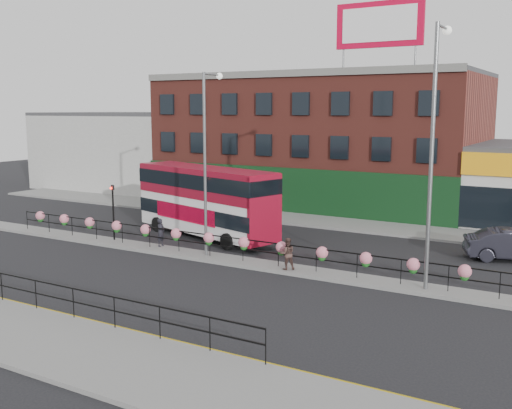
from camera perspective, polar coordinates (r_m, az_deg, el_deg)
The scene contains 17 objects.
ground at distance 30.54m, azimuth -2.86°, elevation -5.41°, with size 120.00×120.00×0.00m, color black.
south_pavement at distance 21.96m, azimuth -20.63°, elevation -11.67°, with size 60.00×4.00×0.15m, color gray.
north_pavement at distance 40.85m, azimuth 6.39°, elevation -1.64°, with size 60.00×4.00×0.15m, color gray.
median at distance 30.52m, azimuth -2.86°, elevation -5.27°, with size 60.00×1.60×0.15m, color gray.
yellow_line_inner at distance 23.39m, azimuth -16.19°, elevation -10.34°, with size 60.00×0.10×0.01m, color gold.
yellow_line_outer at distance 23.27m, azimuth -16.52°, elevation -10.45°, with size 60.00×0.10×0.01m, color gold.
brick_building at distance 49.10m, azimuth 6.01°, elevation 6.11°, with size 25.00×12.21×10.30m.
warehouse_west at distance 60.44m, azimuth -11.83°, elevation 5.12°, with size 15.50×12.00×7.30m.
billboard at distance 42.37m, azimuth 11.66°, elevation 16.43°, with size 6.00×0.29×4.40m.
median_railing at distance 30.29m, azimuth -2.87°, elevation -3.49°, with size 30.04×0.56×1.23m.
south_railing at distance 24.30m, azimuth -20.26°, elevation -7.44°, with size 20.04×0.05×1.12m.
double_decker_bus at distance 35.69m, azimuth -4.81°, elevation 0.93°, with size 10.70×5.31×4.22m.
pedestrian_a at distance 33.36m, azimuth -9.05°, elevation -2.64°, with size 0.41×0.59×1.54m, color black.
pedestrian_b at distance 28.24m, azimuth 2.98°, elevation -4.70°, with size 0.94×0.91×1.52m, color #49322C.
lamp_column_west at distance 30.65m, azimuth -4.65°, elevation 5.39°, with size 0.33×1.64×9.33m.
lamp_column_east at distance 25.66m, azimuth 16.61°, elevation 6.43°, with size 0.39×1.92×10.92m.
traffic_light_median at distance 35.27m, azimuth -13.48°, elevation 0.41°, with size 0.15×0.28×3.65m.
Camera 1 is at (16.22, -24.71, 7.65)m, focal length 42.00 mm.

